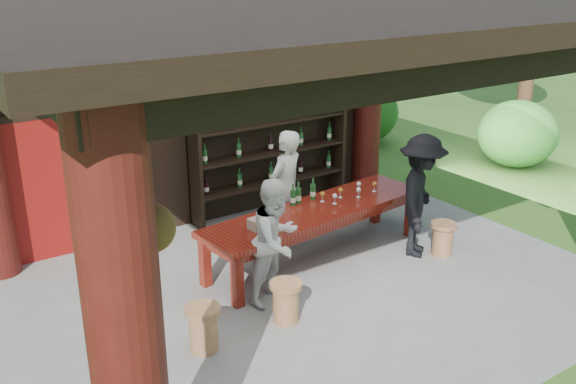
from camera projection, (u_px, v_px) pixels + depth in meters
ground at (305, 285)px, 8.23m from camera, size 90.00×90.00×0.00m
pavilion at (286, 116)px, 7.81m from camera, size 7.50×6.00×3.60m
wine_shelf at (271, 139)px, 10.26m from camera, size 2.77×0.42×2.43m
tasting_table at (316, 216)px, 8.73m from camera, size 3.53×1.28×0.75m
stool_near_left at (286, 301)px, 7.33m from camera, size 0.38×0.38×0.50m
stool_near_right at (443, 238)px, 8.99m from camera, size 0.36×0.36×0.48m
stool_far_left at (203, 327)px, 6.79m from camera, size 0.39×0.39×0.51m
host at (286, 189)px, 9.11m from camera, size 0.73×0.60×1.71m
guest_woman at (276, 241)px, 7.64m from camera, size 0.91×0.82×1.55m
guest_man at (421, 196)px, 8.81m from camera, size 1.28×1.20×1.73m
table_bottles at (302, 192)px, 8.85m from camera, size 0.45×0.12×0.31m
table_glasses at (348, 192)px, 9.07m from camera, size 0.95×0.26×0.15m
napkin_basket at (259, 223)px, 8.03m from camera, size 0.28×0.21×0.14m
shrubs at (358, 198)px, 9.67m from camera, size 14.62×9.05×1.36m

